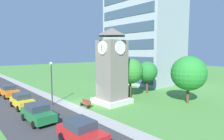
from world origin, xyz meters
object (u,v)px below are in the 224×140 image
park_bench (86,103)px  parked_car_orange (9,91)px  parked_car_yellow (22,100)px  parked_car_red (81,132)px  tree_by_building (130,71)px  tree_near_tower (147,72)px  parked_car_green (38,113)px  street_lamp (52,78)px  clock_tower (112,70)px  tree_streetside (189,73)px

park_bench → parked_car_orange: parked_car_orange is taller
parked_car_yellow → parked_car_red: same height
tree_by_building → parked_car_yellow: tree_by_building is taller
tree_near_tower → park_bench: bearing=-91.3°
tree_near_tower → parked_car_green: size_ratio=1.19×
park_bench → street_lamp: size_ratio=0.34×
park_bench → tree_near_tower: tree_near_tower is taller
park_bench → tree_near_tower: (0.27, 11.48, 3.02)m
clock_tower → street_lamp: (-4.25, -6.23, -0.90)m
street_lamp → parked_car_red: (10.87, -2.58, -2.52)m
street_lamp → tree_near_tower: size_ratio=1.05×
tree_streetside → tree_near_tower: bearing=175.6°
tree_streetside → tree_by_building: bearing=-151.9°
street_lamp → parked_car_red: bearing=-13.4°
street_lamp → parked_car_green: street_lamp is taller
tree_near_tower → parked_car_green: bearing=-87.8°
tree_by_building → tree_near_tower: bearing=93.1°
street_lamp → tree_streetside: 17.36m
parked_car_orange → clock_tower: bearing=35.9°
tree_by_building → parked_car_yellow: 14.44m
parked_car_yellow → parked_car_red: bearing=2.7°
tree_near_tower → tree_streetside: bearing=-4.4°
parked_car_orange → parked_car_green: bearing=-1.9°
clock_tower → parked_car_green: (0.28, -9.64, -3.42)m
park_bench → tree_streetside: bearing=56.4°
park_bench → tree_by_building: tree_by_building is taller
street_lamp → tree_by_building: (4.09, 9.92, 0.49)m
clock_tower → park_bench: (-0.66, -3.63, -3.82)m
clock_tower → parked_car_green: 10.23m
street_lamp → parked_car_yellow: (-1.23, -3.16, -2.52)m
tree_by_building → clock_tower: bearing=-87.5°
tree_streetside → park_bench: bearing=-123.6°
street_lamp → tree_by_building: bearing=67.6°
tree_near_tower → tree_by_building: (0.23, -4.15, 0.39)m
parked_car_yellow → parked_car_orange: bearing=178.5°
tree_streetside → parked_car_green: bearing=-110.5°
clock_tower → parked_car_green: clock_tower is taller
tree_by_building → street_lamp: bearing=-112.4°
parked_car_yellow → parked_car_green: (5.76, -0.25, 0.00)m
street_lamp → tree_near_tower: 14.59m
clock_tower → park_bench: 5.31m
tree_near_tower → parked_car_yellow: bearing=-106.5°
clock_tower → tree_by_building: 3.72m
tree_by_building → tree_streetside: bearing=28.1°
tree_near_tower → parked_car_red: 18.26m
street_lamp → tree_by_building: 10.74m
street_lamp → parked_car_red: street_lamp is taller
park_bench → street_lamp: bearing=-144.1°
tree_by_building → parked_car_red: tree_by_building is taller
clock_tower → parked_car_yellow: (-5.48, -9.39, -3.42)m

